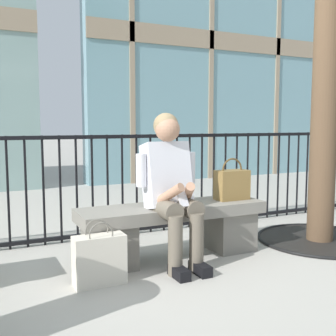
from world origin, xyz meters
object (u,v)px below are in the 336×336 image
object	(u,v)px
seated_person_with_phone	(171,184)
shopping_bag	(99,259)
stone_bench	(173,226)
handbag_on_bench	(232,184)

from	to	relation	value
seated_person_with_phone	shopping_bag	size ratio (longest dim) A/B	2.65
seated_person_with_phone	shopping_bag	bearing A→B (deg)	-164.67
seated_person_with_phone	stone_bench	bearing A→B (deg)	57.51
seated_person_with_phone	handbag_on_bench	bearing A→B (deg)	10.16
handbag_on_bench	shopping_bag	world-z (taller)	handbag_on_bench
stone_bench	handbag_on_bench	xyz separation A→B (m)	(0.58, -0.01, 0.32)
seated_person_with_phone	handbag_on_bench	world-z (taller)	seated_person_with_phone
stone_bench	handbag_on_bench	world-z (taller)	handbag_on_bench
handbag_on_bench	shopping_bag	size ratio (longest dim) A/B	0.82
seated_person_with_phone	handbag_on_bench	size ratio (longest dim) A/B	3.25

